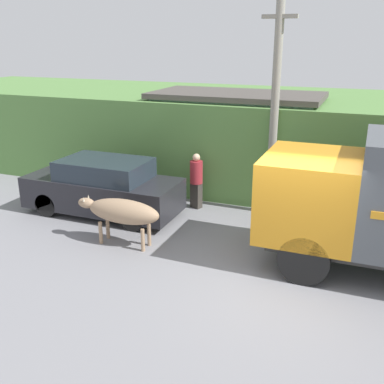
# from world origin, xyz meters

# --- Properties ---
(ground_plane) EXTENTS (60.00, 60.00, 0.00)m
(ground_plane) POSITION_xyz_m (0.00, 0.00, 0.00)
(ground_plane) COLOR gray
(hillside_embankment) EXTENTS (32.00, 6.35, 2.89)m
(hillside_embankment) POSITION_xyz_m (0.00, 7.20, 1.45)
(hillside_embankment) COLOR #568442
(hillside_embankment) RESTS_ON ground_plane
(building_backdrop) EXTENTS (5.25, 2.70, 3.11)m
(building_backdrop) POSITION_xyz_m (-2.74, 5.60, 1.57)
(building_backdrop) COLOR #8CC69E
(building_backdrop) RESTS_ON ground_plane
(brown_cow) EXTENTS (2.16, 0.59, 1.14)m
(brown_cow) POSITION_xyz_m (-3.98, 0.47, 0.84)
(brown_cow) COLOR #9E7F60
(brown_cow) RESTS_ON ground_plane
(parked_suv) EXTENTS (4.35, 1.72, 1.58)m
(parked_suv) POSITION_xyz_m (-5.48, 2.02, 0.77)
(parked_suv) COLOR #232328
(parked_suv) RESTS_ON ground_plane
(pedestrian_on_hill) EXTENTS (0.48, 0.48, 1.62)m
(pedestrian_on_hill) POSITION_xyz_m (-3.25, 3.44, 0.88)
(pedestrian_on_hill) COLOR #38332D
(pedestrian_on_hill) RESTS_ON ground_plane
(utility_pole) EXTENTS (0.90, 0.22, 5.93)m
(utility_pole) POSITION_xyz_m (-1.19, 3.85, 3.08)
(utility_pole) COLOR gray
(utility_pole) RESTS_ON ground_plane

